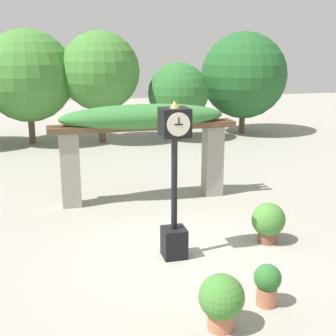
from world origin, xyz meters
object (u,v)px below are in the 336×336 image
object	(u,v)px
pedestal_clock	(174,178)
potted_plant_near_left	(268,221)
potted_plant_far_left	(267,283)
potted_plant_near_right	(221,300)

from	to	relation	value
pedestal_clock	potted_plant_near_left	world-z (taller)	pedestal_clock
pedestal_clock	potted_plant_far_left	xyz separation A→B (m)	(1.02, -2.22, -1.31)
pedestal_clock	potted_plant_far_left	size ratio (longest dim) A/B	4.42
pedestal_clock	potted_plant_near_right	size ratio (longest dim) A/B	3.60
potted_plant_near_right	potted_plant_near_left	bearing A→B (deg)	52.27
potted_plant_near_right	potted_plant_far_left	xyz separation A→B (m)	(1.00, 0.45, -0.09)
potted_plant_far_left	pedestal_clock	bearing A→B (deg)	114.74
potted_plant_near_left	potted_plant_near_right	size ratio (longest dim) A/B	1.01
pedestal_clock	potted_plant_far_left	bearing A→B (deg)	-65.26
pedestal_clock	potted_plant_far_left	world-z (taller)	pedestal_clock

